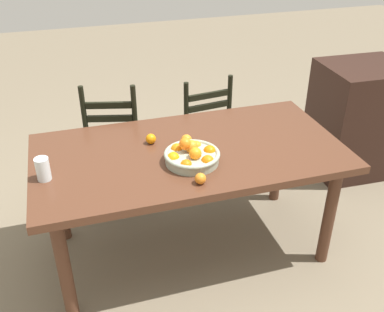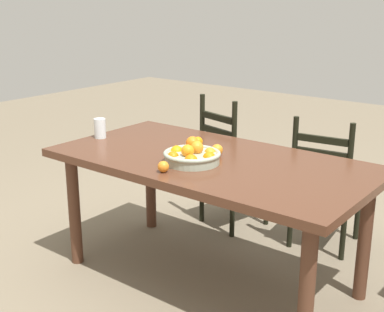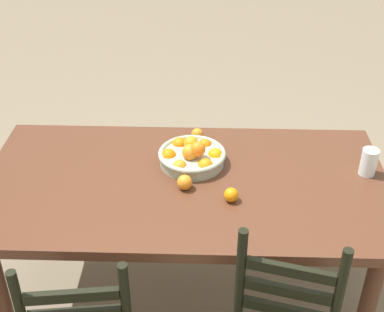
# 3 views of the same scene
# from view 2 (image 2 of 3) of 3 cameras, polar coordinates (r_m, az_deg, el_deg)

# --- Properties ---
(ground_plane) EXTENTS (12.00, 12.00, 0.00)m
(ground_plane) POSITION_cam_2_polar(r_m,az_deg,el_deg) (3.30, 1.89, -13.02)
(ground_plane) COLOR #776A54
(dining_table) EXTENTS (1.83, 0.95, 0.77)m
(dining_table) POSITION_cam_2_polar(r_m,az_deg,el_deg) (3.02, 2.02, -1.76)
(dining_table) COLOR #532F1F
(dining_table) RESTS_ON ground
(chair_near_window) EXTENTS (0.46, 0.46, 0.91)m
(chair_near_window) POSITION_cam_2_polar(r_m,az_deg,el_deg) (3.64, 14.16, -3.08)
(chair_near_window) COLOR black
(chair_near_window) RESTS_ON ground
(chair_by_cabinet) EXTENTS (0.49, 0.49, 0.98)m
(chair_by_cabinet) POSITION_cam_2_polar(r_m,az_deg,el_deg) (3.86, 4.14, -1.04)
(chair_by_cabinet) COLOR black
(chair_by_cabinet) RESTS_ON ground
(fruit_bowl) EXTENTS (0.32, 0.32, 0.14)m
(fruit_bowl) POSITION_cam_2_polar(r_m,az_deg,el_deg) (2.89, 0.01, 0.06)
(fruit_bowl) COLOR #9DAA94
(fruit_bowl) RESTS_ON dining_table
(orange_loose_0) EXTENTS (0.07, 0.07, 0.07)m
(orange_loose_0) POSITION_cam_2_polar(r_m,az_deg,el_deg) (3.03, 2.78, 0.65)
(orange_loose_0) COLOR orange
(orange_loose_0) RESTS_ON dining_table
(orange_loose_1) EXTENTS (0.06, 0.06, 0.06)m
(orange_loose_1) POSITION_cam_2_polar(r_m,az_deg,el_deg) (3.21, 0.63, 1.55)
(orange_loose_1) COLOR orange
(orange_loose_1) RESTS_ON dining_table
(orange_loose_2) EXTENTS (0.06, 0.06, 0.06)m
(orange_loose_2) POSITION_cam_2_polar(r_m,az_deg,el_deg) (2.75, -3.11, -1.16)
(orange_loose_2) COLOR orange
(orange_loose_2) RESTS_ON dining_table
(drinking_glass) EXTENTS (0.08, 0.08, 0.13)m
(drinking_glass) POSITION_cam_2_polar(r_m,az_deg,el_deg) (3.46, -9.90, 2.97)
(drinking_glass) COLOR silver
(drinking_glass) RESTS_ON dining_table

